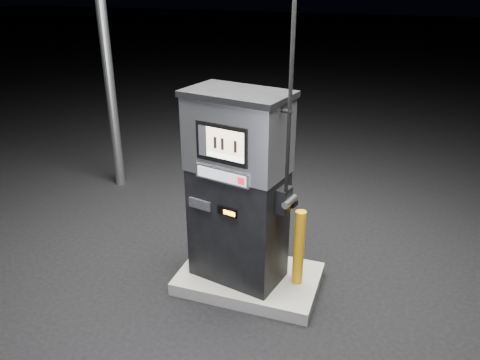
% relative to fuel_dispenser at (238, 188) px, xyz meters
% --- Properties ---
extents(ground, '(80.00, 80.00, 0.00)m').
position_rel_fuel_dispenser_xyz_m(ground, '(0.12, 0.05, -1.26)').
color(ground, black).
rests_on(ground, ground).
extents(pump_island, '(1.60, 1.00, 0.15)m').
position_rel_fuel_dispenser_xyz_m(pump_island, '(0.12, 0.05, -1.18)').
color(pump_island, slate).
rests_on(pump_island, ground).
extents(fuel_dispenser, '(1.24, 0.84, 4.46)m').
position_rel_fuel_dispenser_xyz_m(fuel_dispenser, '(0.00, 0.00, 0.00)').
color(fuel_dispenser, black).
rests_on(fuel_dispenser, pump_island).
extents(bollard_left, '(0.14, 0.14, 0.85)m').
position_rel_fuel_dispenser_xyz_m(bollard_left, '(-0.60, 0.22, -0.68)').
color(bollard_left, '#C5830A').
rests_on(bollard_left, pump_island).
extents(bollard_right, '(0.16, 0.16, 0.90)m').
position_rel_fuel_dispenser_xyz_m(bollard_right, '(0.68, 0.07, -0.66)').
color(bollard_right, '#C5830A').
rests_on(bollard_right, pump_island).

